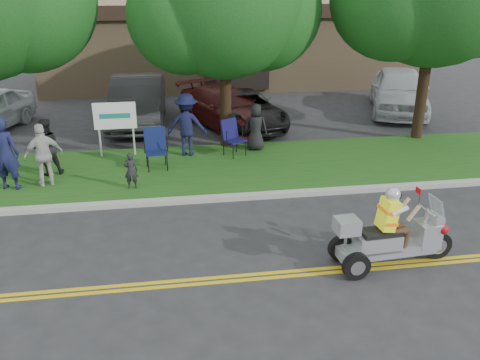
{
  "coord_description": "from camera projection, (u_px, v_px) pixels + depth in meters",
  "views": [
    {
      "loc": [
        -1.43,
        -8.47,
        5.26
      ],
      "look_at": [
        0.17,
        2.0,
        0.95
      ],
      "focal_mm": 38.0,
      "sensor_mm": 36.0,
      "label": 1
    }
  ],
  "objects": [
    {
      "name": "business_sign",
      "position": [
        115.0,
        119.0,
        15.1
      ],
      "size": [
        1.25,
        0.06,
        1.75
      ],
      "color": "silver",
      "rests_on": "ground"
    },
    {
      "name": "centerline_far",
      "position": [
        251.0,
        275.0,
        9.55
      ],
      "size": [
        60.0,
        0.1,
        0.01
      ],
      "primitive_type": "cube",
      "color": "gold",
      "rests_on": "ground"
    },
    {
      "name": "parked_car_left",
      "position": [
        138.0,
        101.0,
        18.85
      ],
      "size": [
        2.09,
        5.41,
        1.76
      ],
      "primitive_type": "imported",
      "rotation": [
        0.0,
        0.0,
        -0.04
      ],
      "color": "#2A2A2C",
      "rests_on": "ground"
    },
    {
      "name": "tree_mid",
      "position": [
        226.0,
        4.0,
        14.96
      ],
      "size": [
        5.88,
        4.8,
        7.05
      ],
      "color": "#332114",
      "rests_on": "ground"
    },
    {
      "name": "trike_scooter",
      "position": [
        389.0,
        238.0,
        9.7
      ],
      "size": [
        2.49,
        0.86,
        1.63
      ],
      "rotation": [
        0.0,
        0.0,
        0.07
      ],
      "color": "black",
      "rests_on": "ground"
    },
    {
      "name": "lawn_chair_a",
      "position": [
        156.0,
        146.0,
        14.36
      ],
      "size": [
        0.66,
        0.68,
        1.15
      ],
      "rotation": [
        0.0,
        0.0,
        0.1
      ],
      "color": "black",
      "rests_on": "grass_verge"
    },
    {
      "name": "spectator_chair_b",
      "position": [
        256.0,
        127.0,
        15.79
      ],
      "size": [
        0.82,
        0.65,
        1.46
      ],
      "primitive_type": "imported",
      "rotation": [
        0.0,
        0.0,
        2.85
      ],
      "color": "black",
      "rests_on": "grass_verge"
    },
    {
      "name": "curb",
      "position": [
        227.0,
        198.0,
        12.71
      ],
      "size": [
        60.0,
        0.25,
        0.12
      ],
      "primitive_type": "cube",
      "color": "#A8A89E",
      "rests_on": "ground"
    },
    {
      "name": "ground",
      "position": [
        247.0,
        263.0,
        9.94
      ],
      "size": [
        120.0,
        120.0,
        0.0
      ],
      "primitive_type": "plane",
      "color": "#28282B",
      "rests_on": "ground"
    },
    {
      "name": "parked_car_mid",
      "position": [
        245.0,
        109.0,
        18.63
      ],
      "size": [
        2.89,
        4.92,
        1.28
      ],
      "primitive_type": "imported",
      "rotation": [
        0.0,
        0.0,
        0.17
      ],
      "color": "black",
      "rests_on": "ground"
    },
    {
      "name": "commercial_building",
      "position": [
        226.0,
        40.0,
        26.83
      ],
      "size": [
        18.0,
        8.2,
        4.0
      ],
      "color": "#9E7F5B",
      "rests_on": "ground"
    },
    {
      "name": "spectator_adult_left",
      "position": [
        5.0,
        153.0,
        12.8
      ],
      "size": [
        0.78,
        0.59,
        1.9
      ],
      "primitive_type": "imported",
      "rotation": [
        0.0,
        0.0,
        2.93
      ],
      "color": "#171B42",
      "rests_on": "grass_verge"
    },
    {
      "name": "spectator_adult_right",
      "position": [
        44.0,
        155.0,
        13.06
      ],
      "size": [
        1.05,
        0.75,
        1.66
      ],
      "primitive_type": "imported",
      "rotation": [
        0.0,
        0.0,
        3.55
      ],
      "color": "beige",
      "rests_on": "grass_verge"
    },
    {
      "name": "child_left",
      "position": [
        131.0,
        170.0,
        13.0
      ],
      "size": [
        0.35,
        0.23,
        0.96
      ],
      "primitive_type": "imported",
      "rotation": [
        0.0,
        0.0,
        3.14
      ],
      "color": "black",
      "rests_on": "grass_verge"
    },
    {
      "name": "parked_car_right",
      "position": [
        226.0,
        108.0,
        18.66
      ],
      "size": [
        3.78,
        5.19,
        1.4
      ],
      "primitive_type": "imported",
      "rotation": [
        0.0,
        0.0,
        0.43
      ],
      "color": "#491311",
      "rests_on": "ground"
    },
    {
      "name": "lawn_chair_b",
      "position": [
        232.0,
        135.0,
        15.4
      ],
      "size": [
        0.8,
        0.8,
        1.09
      ],
      "rotation": [
        0.0,
        0.0,
        0.54
      ],
      "color": "black",
      "rests_on": "grass_verge"
    },
    {
      "name": "spectator_chair_a",
      "position": [
        187.0,
        125.0,
        15.25
      ],
      "size": [
        1.33,
        0.92,
        1.89
      ],
      "primitive_type": "imported",
      "rotation": [
        0.0,
        0.0,
        2.95
      ],
      "color": "#141537",
      "rests_on": "grass_verge"
    },
    {
      "name": "parked_car_far_right",
      "position": [
        399.0,
        90.0,
        20.51
      ],
      "size": [
        3.8,
        5.63,
        1.78
      ],
      "primitive_type": "imported",
      "rotation": [
        0.0,
        0.0,
        -0.36
      ],
      "color": "#BABCC2",
      "rests_on": "ground"
    },
    {
      "name": "spectator_adult_mid",
      "position": [
        46.0,
        147.0,
        13.79
      ],
      "size": [
        0.92,
        0.81,
        1.58
      ],
      "primitive_type": "imported",
      "rotation": [
        0.0,
        0.0,
        3.46
      ],
      "color": "black",
      "rests_on": "grass_verge"
    },
    {
      "name": "grass_verge",
      "position": [
        218.0,
        168.0,
        14.68
      ],
      "size": [
        60.0,
        4.0,
        0.1
      ],
      "primitive_type": "cube",
      "color": "#185115",
      "rests_on": "ground"
    },
    {
      "name": "centerline_near",
      "position": [
        252.0,
        279.0,
        9.4
      ],
      "size": [
        60.0,
        0.1,
        0.01
      ],
      "primitive_type": "cube",
      "color": "gold",
      "rests_on": "ground"
    }
  ]
}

